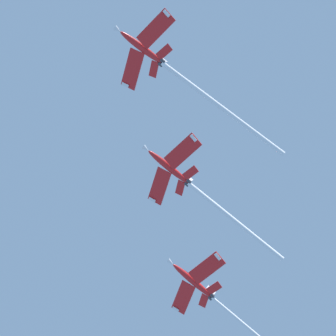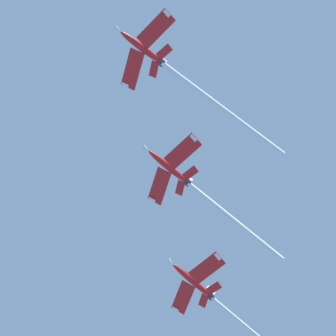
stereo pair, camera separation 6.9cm
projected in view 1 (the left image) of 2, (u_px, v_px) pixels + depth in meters
name	position (u px, v px, depth m)	size (l,w,h in m)	color
jet_lead	(175.00, 73.00, 131.00)	(39.31, 23.00, 21.39)	red
jet_second	(191.00, 185.00, 136.45)	(33.67, 20.71, 19.90)	red
jet_third	(208.00, 294.00, 142.54)	(34.75, 20.68, 19.48)	red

